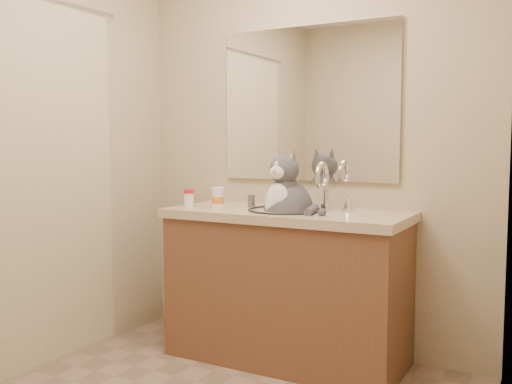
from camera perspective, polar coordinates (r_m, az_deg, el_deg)
room at (r=2.31m, az=-7.26°, el=4.35°), size 2.22×2.52×2.42m
vanity at (r=3.24m, az=3.10°, el=-8.99°), size 1.34×0.59×1.12m
mirror at (r=3.39m, az=5.18°, el=8.77°), size 1.10×0.02×0.90m
shower_curtain at (r=3.11m, az=-21.94°, el=1.06°), size 0.02×1.30×1.93m
cat at (r=3.16m, az=3.18°, el=-1.53°), size 0.38×0.37×0.55m
pill_bottle_redcap at (r=3.35m, az=-6.75°, el=-0.60°), size 0.06×0.06×0.10m
pill_bottle_orange at (r=3.25m, az=-3.84°, el=-0.62°), size 0.09×0.09×0.12m
grey_canister at (r=3.33m, az=-0.47°, el=-0.89°), size 0.05×0.05×0.07m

